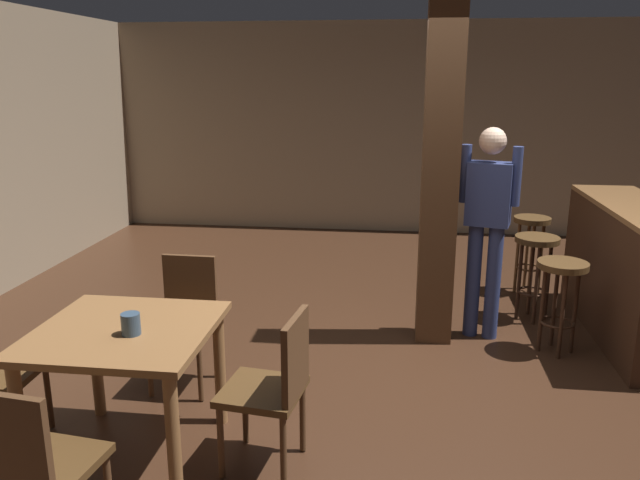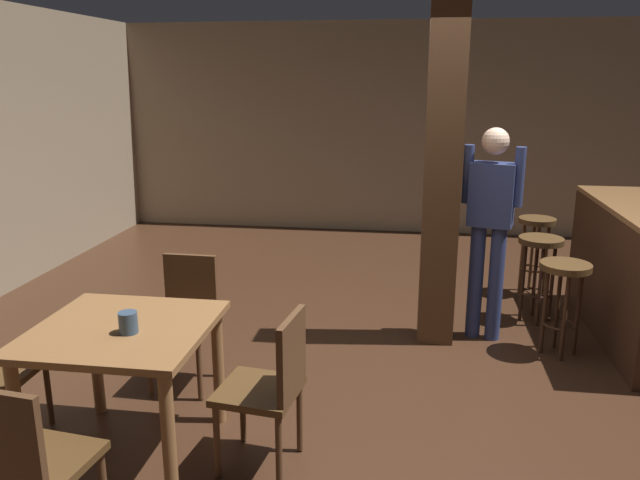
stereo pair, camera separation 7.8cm
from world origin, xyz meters
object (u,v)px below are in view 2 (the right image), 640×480
at_px(chair_south, 28,462).
at_px(standing_person, 490,219).
at_px(dining_table, 124,349).
at_px(bar_stool_near, 564,285).
at_px(chair_east, 272,383).
at_px(napkin_cup, 128,323).
at_px(bar_counter, 624,272).
at_px(bar_stool_mid, 540,258).
at_px(bar_stool_far, 536,237).
at_px(chair_north, 186,314).

relative_size(chair_south, standing_person, 0.52).
xyz_separation_m(dining_table, bar_stool_near, (2.71, 1.73, -0.08)).
xyz_separation_m(dining_table, chair_east, (0.83, -0.01, -0.14)).
bearing_deg(napkin_cup, bar_counter, 35.03).
xyz_separation_m(dining_table, chair_south, (-0.04, -0.85, -0.14)).
relative_size(napkin_cup, standing_person, 0.07).
height_order(napkin_cup, standing_person, standing_person).
relative_size(bar_counter, bar_stool_mid, 2.60).
height_order(bar_counter, bar_stool_mid, bar_counter).
xyz_separation_m(chair_east, bar_stool_far, (1.92, 3.14, 0.07)).
relative_size(bar_stool_near, bar_stool_far, 0.96).
height_order(chair_north, bar_stool_far, chair_north).
relative_size(dining_table, bar_stool_far, 1.22).
xyz_separation_m(standing_person, bar_stool_mid, (0.49, 0.43, -0.42)).
height_order(dining_table, chair_east, chair_east).
xyz_separation_m(bar_counter, bar_stool_near, (-0.56, -0.43, 0.00)).
height_order(dining_table, chair_south, chair_south).
relative_size(chair_east, bar_counter, 0.45).
bearing_deg(bar_stool_mid, bar_stool_far, 82.37).
bearing_deg(bar_stool_mid, napkin_cup, -135.94).
height_order(standing_person, bar_counter, standing_person).
bearing_deg(bar_stool_mid, dining_table, -137.72).
height_order(dining_table, bar_counter, bar_counter).
distance_m(napkin_cup, bar_counter, 3.91).
xyz_separation_m(chair_east, bar_stool_near, (1.88, 1.74, 0.06)).
relative_size(bar_counter, bar_stool_far, 2.56).
height_order(chair_north, standing_person, standing_person).
bearing_deg(napkin_cup, bar_stool_mid, 44.06).
distance_m(chair_east, bar_counter, 3.26).
height_order(chair_north, chair_south, same).
height_order(bar_stool_near, bar_stool_mid, bar_stool_mid).
relative_size(dining_table, chair_north, 1.06).
relative_size(chair_east, chair_south, 1.00).
bearing_deg(bar_stool_near, napkin_cup, -145.45).
bearing_deg(dining_table, bar_stool_near, 32.60).
distance_m(chair_east, chair_south, 1.21).
distance_m(dining_table, standing_person, 2.95).
bearing_deg(bar_stool_near, dining_table, -147.40).
distance_m(chair_north, bar_counter, 3.49).
bearing_deg(chair_south, chair_east, 43.80).
bearing_deg(dining_table, bar_counter, 33.42).
xyz_separation_m(bar_stool_near, bar_stool_mid, (-0.05, 0.68, 0.01)).
distance_m(standing_person, bar_stool_far, 1.37).
bearing_deg(bar_counter, chair_north, -158.61).
xyz_separation_m(dining_table, chair_north, (0.02, 0.89, -0.14)).
relative_size(bar_counter, bar_stool_near, 2.67).
xyz_separation_m(standing_person, bar_stool_near, (0.55, -0.25, -0.44)).
height_order(dining_table, chair_north, chair_north).
height_order(napkin_cup, bar_stool_far, napkin_cup).
distance_m(chair_north, bar_stool_near, 2.81).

